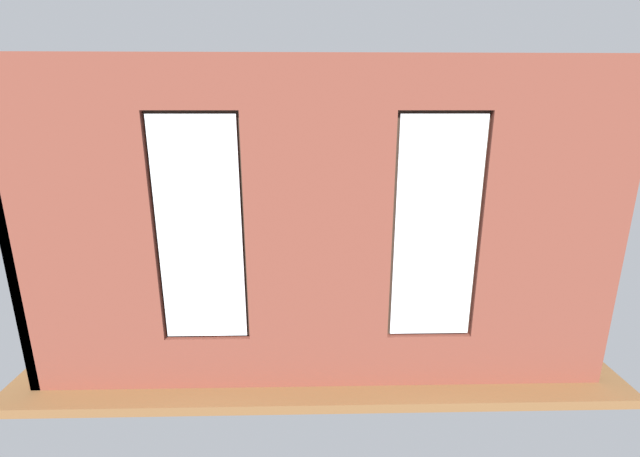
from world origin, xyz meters
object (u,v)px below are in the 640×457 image
object	(u,v)px
potted_plant_between_couches	(398,295)
potted_plant_mid_room_small	(373,252)
remote_gray	(335,268)
media_console	(159,266)
couch_left	(472,284)
papasan_chair	(301,241)
potted_plant_corner_far_left	(526,300)
table_plant_small	(317,257)
tv_flatscreen	(156,230)
cup_ceramic	(301,266)
coffee_table	(328,269)
candle_jar	(352,259)
potted_plant_foreground_right	(194,230)
couch_by_window	(275,325)

from	to	relation	value
potted_plant_between_couches	potted_plant_mid_room_small	size ratio (longest dim) A/B	2.15
remote_gray	media_console	xyz separation A→B (m)	(2.92, -0.70, -0.20)
couch_left	papasan_chair	bearing A→B (deg)	-123.54
potted_plant_corner_far_left	table_plant_small	bearing A→B (deg)	-37.56
tv_flatscreen	papasan_chair	world-z (taller)	tv_flatscreen
couch_left	cup_ceramic	xyz separation A→B (m)	(2.50, -0.36, 0.17)
coffee_table	papasan_chair	world-z (taller)	papasan_chair
coffee_table	cup_ceramic	size ratio (longest dim) A/B	14.04
coffee_table	papasan_chair	distance (m)	1.40
tv_flatscreen	couch_left	bearing A→B (deg)	167.73
table_plant_small	potted_plant_corner_far_left	size ratio (longest dim) A/B	0.17
candle_jar	potted_plant_foreground_right	world-z (taller)	potted_plant_foreground_right
potted_plant_between_couches	potted_plant_corner_far_left	bearing A→B (deg)	173.99
couch_left	media_console	distance (m)	5.01
candle_jar	potted_plant_between_couches	size ratio (longest dim) A/B	0.11
papasan_chair	tv_flatscreen	bearing A→B (deg)	17.42
potted_plant_foreground_right	potted_plant_corner_far_left	distance (m)	5.88
remote_gray	potted_plant_mid_room_small	bearing A→B (deg)	-27.03
couch_by_window	tv_flatscreen	xyz separation A→B (m)	(2.12, -2.22, 0.56)
couch_left	candle_jar	world-z (taller)	couch_left
couch_by_window	table_plant_small	bearing A→B (deg)	-106.66
potted_plant_between_couches	cup_ceramic	bearing A→B (deg)	-51.01
couch_left	papasan_chair	size ratio (longest dim) A/B	1.69
cup_ceramic	remote_gray	world-z (taller)	cup_ceramic
remote_gray	potted_plant_between_couches	size ratio (longest dim) A/B	0.16
media_console	potted_plant_between_couches	size ratio (longest dim) A/B	1.09
papasan_chair	potted_plant_mid_room_small	xyz separation A→B (m)	(-1.29, 0.30, -0.13)
potted_plant_mid_room_small	candle_jar	bearing A→B (deg)	62.74
tv_flatscreen	potted_plant_mid_room_small	world-z (taller)	tv_flatscreen
cup_ceramic	candle_jar	distance (m)	0.85
table_plant_small	tv_flatscreen	size ratio (longest dim) A/B	0.19
media_console	potted_plant_between_couches	distance (m)	4.21
candle_jar	table_plant_small	size ratio (longest dim) A/B	0.59
couch_by_window	couch_left	size ratio (longest dim) A/B	1.04
couch_left	remote_gray	bearing A→B (deg)	-98.24
papasan_chair	potted_plant_between_couches	size ratio (longest dim) A/B	1.07
candle_jar	media_console	world-z (taller)	candle_jar
cup_ceramic	couch_by_window	bearing A→B (deg)	79.71
papasan_chair	potted_plant_corner_far_left	bearing A→B (deg)	131.01
potted_plant_corner_far_left	papasan_chair	bearing A→B (deg)	-48.99
couch_by_window	papasan_chair	xyz separation A→B (m)	(-0.25, -2.97, 0.12)
candle_jar	potted_plant_mid_room_small	world-z (taller)	candle_jar
couch_left	papasan_chair	distance (m)	3.11
papasan_chair	potted_plant_corner_far_left	world-z (taller)	potted_plant_corner_far_left
table_plant_small	potted_plant_foreground_right	world-z (taller)	potted_plant_foreground_right
papasan_chair	potted_plant_corner_far_left	xyz separation A→B (m)	(-2.67, 3.07, 0.22)
remote_gray	papasan_chair	bearing A→B (deg)	26.34
couch_by_window	cup_ceramic	bearing A→B (deg)	-100.29
couch_left	potted_plant_mid_room_small	world-z (taller)	couch_left
media_console	potted_plant_corner_far_left	xyz separation A→B (m)	(-5.04, 2.32, 0.42)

